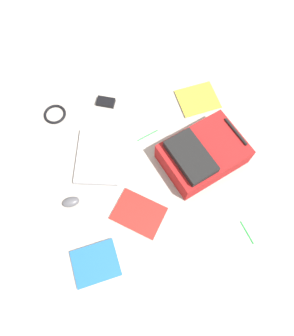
{
  "coord_description": "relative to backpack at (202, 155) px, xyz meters",
  "views": [
    {
      "loc": [
        0.65,
        -0.19,
        1.67
      ],
      "look_at": [
        -0.01,
        -0.04,
        0.02
      ],
      "focal_mm": 33.29,
      "sensor_mm": 36.0,
      "label": 1
    }
  ],
  "objects": [
    {
      "name": "ground_plane",
      "position": [
        -0.01,
        -0.28,
        -0.08
      ],
      "size": [
        3.59,
        3.59,
        0.0
      ],
      "primitive_type": "plane",
      "color": "gray"
    },
    {
      "name": "backpack",
      "position": [
        0.0,
        0.0,
        0.0
      ],
      "size": [
        0.44,
        0.53,
        0.19
      ],
      "color": "maroon",
      "rests_on": "ground_plane"
    },
    {
      "name": "laptop",
      "position": [
        -0.16,
        -0.57,
        -0.06
      ],
      "size": [
        0.4,
        0.33,
        0.03
      ],
      "color": "#929296",
      "rests_on": "ground_plane"
    },
    {
      "name": "book_blue",
      "position": [
        0.43,
        -0.69,
        -0.07
      ],
      "size": [
        0.21,
        0.24,
        0.02
      ],
      "color": "silver",
      "rests_on": "ground_plane"
    },
    {
      "name": "book_manual",
      "position": [
        0.23,
        -0.42,
        -0.07
      ],
      "size": [
        0.32,
        0.33,
        0.01
      ],
      "color": "silver",
      "rests_on": "ground_plane"
    },
    {
      "name": "book_comic",
      "position": [
        -0.41,
        0.11,
        -0.07
      ],
      "size": [
        0.23,
        0.26,
        0.02
      ],
      "color": "silver",
      "rests_on": "ground_plane"
    },
    {
      "name": "computer_mouse",
      "position": [
        0.08,
        -0.77,
        -0.06
      ],
      "size": [
        0.06,
        0.1,
        0.04
      ],
      "primitive_type": "ellipsoid",
      "rotation": [
        0.0,
        0.0,
        0.05
      ],
      "color": "#4C4C51",
      "rests_on": "ground_plane"
    },
    {
      "name": "cable_coil",
      "position": [
        -0.51,
        -0.79,
        -0.07
      ],
      "size": [
        0.14,
        0.14,
        0.02
      ],
      "primitive_type": "torus",
      "color": "black",
      "rests_on": "ground_plane"
    },
    {
      "name": "power_brick",
      "position": [
        -0.52,
        -0.46,
        -0.06
      ],
      "size": [
        0.1,
        0.13,
        0.03
      ],
      "primitive_type": "cube",
      "rotation": [
        0.0,
        0.0,
        5.86
      ],
      "color": "black",
      "rests_on": "ground_plane"
    },
    {
      "name": "pen_black",
      "position": [
        0.46,
        0.12,
        -0.08
      ],
      "size": [
        0.13,
        0.03,
        0.01
      ],
      "primitive_type": "cylinder",
      "rotation": [
        1.57,
        0.0,
        1.77
      ],
      "color": "#198C33",
      "rests_on": "ground_plane"
    },
    {
      "name": "pen_blue",
      "position": [
        -0.23,
        -0.26,
        -0.08
      ],
      "size": [
        0.05,
        0.14,
        0.01
      ],
      "primitive_type": "cylinder",
      "rotation": [
        1.57,
        0.0,
        0.3
      ],
      "color": "#198C33",
      "rests_on": "ground_plane"
    }
  ]
}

